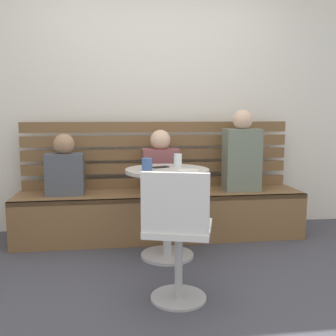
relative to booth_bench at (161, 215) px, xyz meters
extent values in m
plane|color=#42424C|center=(0.00, -1.20, -0.22)|extent=(8.00, 8.00, 0.00)
cube|color=silver|center=(0.00, 0.44, 1.23)|extent=(5.20, 0.10, 2.90)
cube|color=brown|center=(0.00, 0.00, 0.00)|extent=(2.70, 0.52, 0.44)
cube|color=brown|center=(0.00, -0.24, 0.20)|extent=(2.70, 0.04, 0.04)
cube|color=brown|center=(0.00, 0.24, 0.27)|extent=(2.65, 0.04, 0.10)
cube|color=brown|center=(0.00, 0.24, 0.42)|extent=(2.65, 0.04, 0.10)
cube|color=brown|center=(0.00, 0.24, 0.56)|extent=(2.65, 0.04, 0.10)
cube|color=brown|center=(0.00, 0.24, 0.69)|extent=(2.65, 0.04, 0.10)
cube|color=brown|center=(0.00, 0.24, 0.83)|extent=(2.65, 0.04, 0.10)
cylinder|color=#ADADB2|center=(-0.01, -0.52, -0.21)|extent=(0.44, 0.44, 0.02)
cylinder|color=#ADADB2|center=(-0.01, -0.52, 0.15)|extent=(0.07, 0.07, 0.69)
cylinder|color=#B7B2A8|center=(-0.01, -0.52, 0.50)|extent=(0.68, 0.68, 0.03)
cylinder|color=#ADADB2|center=(-0.03, -1.27, -0.21)|extent=(0.36, 0.36, 0.02)
cylinder|color=#ADADB2|center=(-0.03, -1.27, 0.00)|extent=(0.05, 0.05, 0.45)
cube|color=silver|center=(-0.03, -1.27, 0.25)|extent=(0.50, 0.50, 0.04)
cube|color=silver|center=(-0.08, -1.43, 0.45)|extent=(0.39, 0.15, 0.36)
cube|color=slate|center=(0.79, 0.00, 0.52)|extent=(0.34, 0.22, 0.60)
sphere|color=#DBB293|center=(0.79, 0.00, 0.90)|extent=(0.19, 0.19, 0.19)
cube|color=brown|center=(0.00, 0.02, 0.43)|extent=(0.34, 0.22, 0.41)
sphere|color=#DBB293|center=(0.00, 0.02, 0.72)|extent=(0.19, 0.19, 0.19)
cube|color=#4C515B|center=(-0.88, 0.03, 0.41)|extent=(0.34, 0.22, 0.38)
sphere|color=#A37A5B|center=(-0.88, 0.03, 0.69)|extent=(0.19, 0.19, 0.19)
cylinder|color=white|center=(0.10, -0.40, 0.57)|extent=(0.07, 0.07, 0.11)
cylinder|color=#3D5B9E|center=(-0.18, -0.57, 0.57)|extent=(0.08, 0.08, 0.09)
cylinder|color=white|center=(0.13, -0.68, 0.52)|extent=(0.17, 0.17, 0.01)
cube|color=black|center=(-0.05, -0.43, 0.52)|extent=(0.16, 0.12, 0.01)
camera|label=1|loc=(-0.42, -3.61, 0.96)|focal=41.60mm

